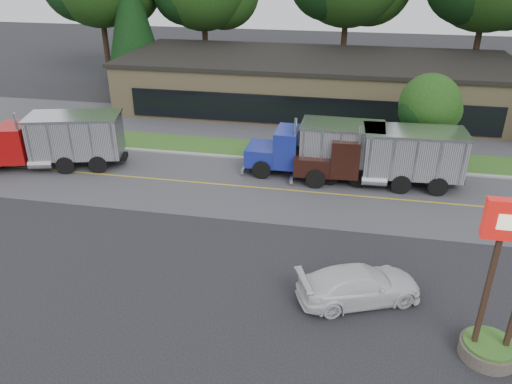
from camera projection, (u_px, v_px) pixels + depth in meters
The scene contains 14 objects.
ground at pixel (211, 278), 21.08m from camera, with size 140.00×140.00×0.00m, color #333338.
road at pixel (253, 187), 29.00m from camera, with size 60.00×8.00×0.02m, color #58585D.
center_line at pixel (253, 187), 29.00m from camera, with size 60.00×0.12×0.01m, color gold.
curb at pixel (265, 160), 32.70m from camera, with size 60.00×0.30×0.12m, color #9E9E99.
grass_verge at pixel (270, 150), 34.28m from camera, with size 60.00×3.40×0.03m, color #2E581E.
far_parking at pixel (281, 127), 38.68m from camera, with size 60.00×7.00×0.02m, color #58585D.
strip_mall at pixel (315, 84), 42.74m from camera, with size 32.00×12.00×4.00m, color tan.
bilo_sign at pixel (499, 309), 16.17m from camera, with size 2.20×1.90×5.95m.
evergreen_left at pixel (131, 13), 47.18m from camera, with size 5.56×5.56×12.63m.
tree_verge at pixel (430, 107), 30.98m from camera, with size 4.00×3.77×5.71m.
dump_truck_red at pixel (56, 140), 30.95m from camera, with size 9.67×4.84×3.36m.
dump_truck_blue at pixel (322, 148), 29.70m from camera, with size 8.24×2.80×3.36m.
dump_truck_maroon at pixel (389, 155), 28.64m from camera, with size 9.75×3.05×3.36m.
rally_car at pixel (359, 285), 19.48m from camera, with size 1.99×4.89×1.42m, color silver.
Camera 1 is at (5.22, -16.61, 12.58)m, focal length 35.00 mm.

